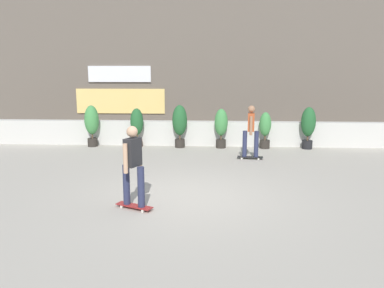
{
  "coord_description": "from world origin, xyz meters",
  "views": [
    {
      "loc": [
        0.56,
        -8.25,
        2.76
      ],
      "look_at": [
        0.0,
        1.5,
        0.9
      ],
      "focal_mm": 36.25,
      "sensor_mm": 36.0,
      "label": 1
    }
  ],
  "objects": [
    {
      "name": "potted_plant_3",
      "position": [
        0.82,
        5.55,
        0.81
      ],
      "size": [
        0.47,
        0.47,
        1.41
      ],
      "color": "#2D2823",
      "rests_on": "ground"
    },
    {
      "name": "planter_wall",
      "position": [
        0.0,
        6.0,
        0.45
      ],
      "size": [
        18.0,
        0.4,
        0.9
      ],
      "primitive_type": "cube",
      "color": "beige",
      "rests_on": "ground"
    },
    {
      "name": "skater_by_wall_right",
      "position": [
        -1.04,
        -0.87,
        0.94
      ],
      "size": [
        0.81,
        0.52,
        1.7
      ],
      "color": "maroon",
      "rests_on": "ground"
    },
    {
      "name": "skater_mid_plaza",
      "position": [
        1.71,
        3.79,
        0.94
      ],
      "size": [
        0.81,
        0.56,
        1.7
      ],
      "color": "black",
      "rests_on": "ground"
    },
    {
      "name": "building_backdrop",
      "position": [
        -0.01,
        10.0,
        3.25
      ],
      "size": [
        20.0,
        2.08,
        6.5
      ],
      "color": "#60564C",
      "rests_on": "ground"
    },
    {
      "name": "potted_plant_4",
      "position": [
        2.39,
        5.55,
        0.72
      ],
      "size": [
        0.42,
        0.42,
        1.3
      ],
      "color": "#2D2823",
      "rests_on": "ground"
    },
    {
      "name": "ground_plane",
      "position": [
        0.0,
        0.0,
        0.0
      ],
      "size": [
        48.0,
        48.0,
        0.0
      ],
      "primitive_type": "plane",
      "color": "#A8A093"
    },
    {
      "name": "potted_plant_2",
      "position": [
        -0.68,
        5.55,
        0.9
      ],
      "size": [
        0.53,
        0.53,
        1.54
      ],
      "color": "#2D2823",
      "rests_on": "ground"
    },
    {
      "name": "potted_plant_0",
      "position": [
        -3.9,
        5.55,
        0.88
      ],
      "size": [
        0.52,
        0.52,
        1.51
      ],
      "color": "#2D2823",
      "rests_on": "ground"
    },
    {
      "name": "potted_plant_5",
      "position": [
        3.9,
        5.55,
        0.87
      ],
      "size": [
        0.51,
        0.51,
        1.49
      ],
      "color": "black",
      "rests_on": "ground"
    },
    {
      "name": "potted_plant_1",
      "position": [
        -2.24,
        5.55,
        0.81
      ],
      "size": [
        0.47,
        0.47,
        1.41
      ],
      "color": "brown",
      "rests_on": "ground"
    }
  ]
}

